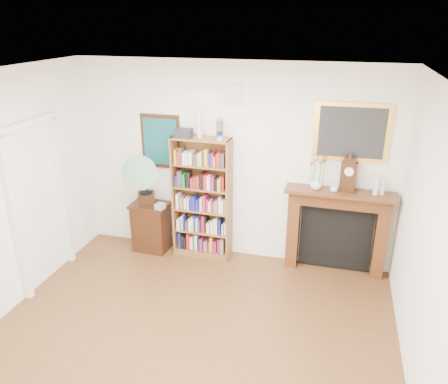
% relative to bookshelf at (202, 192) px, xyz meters
% --- Properties ---
extents(room, '(4.51, 5.01, 2.81)m').
position_rel_bookshelf_xyz_m(room, '(0.40, -2.33, 0.40)').
color(room, brown).
rests_on(room, ground).
extents(door_casing, '(0.08, 1.02, 2.17)m').
position_rel_bookshelf_xyz_m(door_casing, '(-1.81, -1.13, 0.26)').
color(door_casing, white).
rests_on(door_casing, left_wall).
extents(teal_poster, '(0.58, 0.04, 0.78)m').
position_rel_bookshelf_xyz_m(teal_poster, '(-0.65, 0.15, 0.65)').
color(teal_poster, black).
rests_on(teal_poster, back_wall).
extents(small_picture, '(0.26, 0.04, 0.30)m').
position_rel_bookshelf_xyz_m(small_picture, '(0.40, 0.15, 1.35)').
color(small_picture, white).
rests_on(small_picture, back_wall).
extents(gilt_painting, '(0.95, 0.04, 0.75)m').
position_rel_bookshelf_xyz_m(gilt_painting, '(1.95, 0.15, 0.95)').
color(gilt_painting, gold).
rests_on(gilt_painting, back_wall).
extents(bookshelf, '(0.83, 0.32, 2.05)m').
position_rel_bookshelf_xyz_m(bookshelf, '(0.00, 0.00, 0.00)').
color(bookshelf, brown).
rests_on(bookshelf, floor).
extents(side_cabinet, '(0.57, 0.42, 0.75)m').
position_rel_bookshelf_xyz_m(side_cabinet, '(-0.79, -0.05, -0.62)').
color(side_cabinet, black).
rests_on(side_cabinet, floor).
extents(fireplace, '(1.43, 0.36, 1.20)m').
position_rel_bookshelf_xyz_m(fireplace, '(1.89, 0.06, -0.29)').
color(fireplace, '#4F2612').
rests_on(fireplace, floor).
extents(gramophone, '(0.68, 0.74, 0.79)m').
position_rel_bookshelf_xyz_m(gramophone, '(-0.86, -0.14, 0.20)').
color(gramophone, black).
rests_on(gramophone, side_cabinet).
extents(cd_stack, '(0.14, 0.14, 0.08)m').
position_rel_bookshelf_xyz_m(cd_stack, '(-0.58, -0.18, -0.21)').
color(cd_stack, '#AEADBA').
rests_on(cd_stack, side_cabinet).
extents(mantel_clock, '(0.21, 0.14, 0.46)m').
position_rel_bookshelf_xyz_m(mantel_clock, '(1.97, 0.03, 0.42)').
color(mantel_clock, black).
rests_on(mantel_clock, fireplace).
extents(flower_vase, '(0.20, 0.20, 0.16)m').
position_rel_bookshelf_xyz_m(flower_vase, '(1.57, 0.00, 0.29)').
color(flower_vase, white).
rests_on(flower_vase, fireplace).
extents(teacup, '(0.12, 0.12, 0.08)m').
position_rel_bookshelf_xyz_m(teacup, '(1.80, -0.04, 0.24)').
color(teacup, white).
rests_on(teacup, fireplace).
extents(bottle_left, '(0.07, 0.07, 0.24)m').
position_rel_bookshelf_xyz_m(bottle_left, '(2.32, -0.00, 0.32)').
color(bottle_left, silver).
rests_on(bottle_left, fireplace).
extents(bottle_right, '(0.06, 0.06, 0.20)m').
position_rel_bookshelf_xyz_m(bottle_right, '(2.39, 0.02, 0.30)').
color(bottle_right, silver).
rests_on(bottle_right, fireplace).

